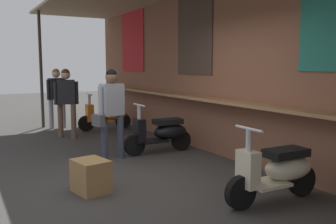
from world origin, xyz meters
name	(u,v)px	position (x,y,z in m)	size (l,w,h in m)	color
ground_plane	(146,181)	(0.00, 0.00, 0.00)	(37.72, 37.72, 0.00)	#383533
market_stall_facade	(245,55)	(0.00, 1.84, 1.85)	(13.47, 2.58, 3.30)	brown
scooter_orange	(108,115)	(-4.43, 1.08, 0.39)	(0.47, 1.40, 0.97)	orange
scooter_black	(162,133)	(-1.46, 1.08, 0.39)	(0.46, 1.40, 0.97)	black
scooter_cream	(278,171)	(1.52, 1.08, 0.39)	(0.46, 1.40, 0.97)	beige
shopper_with_handbag	(111,106)	(-1.45, 0.05, 0.97)	(0.38, 0.65, 1.61)	#383D4C
shopper_browsing	(66,96)	(-3.87, -0.13, 0.98)	(0.36, 0.54, 1.60)	brown
shopper_passing	(57,93)	(-5.34, 0.00, 0.96)	(0.40, 0.64, 1.60)	#999EA8
merchandise_crate	(91,176)	(0.06, -0.84, 0.22)	(0.48, 0.38, 0.44)	olive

